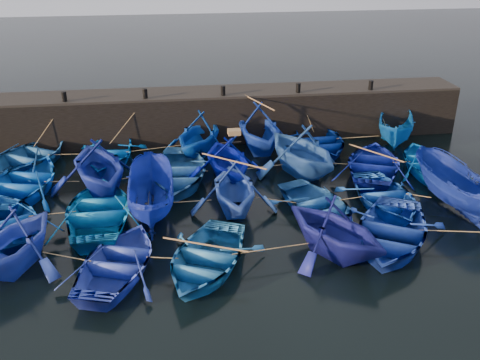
{
  "coord_description": "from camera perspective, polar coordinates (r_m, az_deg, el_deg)",
  "views": [
    {
      "loc": [
        -2.85,
        -17.35,
        10.36
      ],
      "look_at": [
        0.0,
        3.2,
        0.7
      ],
      "focal_mm": 40.0,
      "sensor_mm": 36.0,
      "label": 1
    }
  ],
  "objects": [
    {
      "name": "boat_15",
      "position": [
        21.35,
        -9.55,
        -1.58
      ],
      "size": [
        1.86,
        4.89,
        1.89
      ],
      "primitive_type": "imported",
      "rotation": [
        0.0,
        0.0,
        3.14
      ],
      "color": "navy",
      "rests_on": "ground"
    },
    {
      "name": "boat_1",
      "position": [
        26.94,
        -13.93,
        2.74
      ],
      "size": [
        3.94,
        5.17,
        1.0
      ],
      "primitive_type": "imported",
      "rotation": [
        0.0,
        0.0,
        -0.1
      ],
      "color": "blue",
      "rests_on": "ground"
    },
    {
      "name": "boat_9",
      "position": [
        24.01,
        -1.33,
        2.33
      ],
      "size": [
        4.24,
        4.74,
        2.24
      ],
      "primitive_type": "imported",
      "rotation": [
        0.0,
        0.0,
        3.29
      ],
      "color": "#010EA4",
      "rests_on": "ground"
    },
    {
      "name": "boat_17",
      "position": [
        21.68,
        8.32,
        -2.53
      ],
      "size": [
        4.38,
        5.1,
        0.89
      ],
      "primitive_type": "imported",
      "rotation": [
        0.0,
        0.0,
        0.36
      ],
      "color": "#184B8C",
      "rests_on": "ground"
    },
    {
      "name": "bollard_0",
      "position": [
        28.44,
        -18.24,
        8.45
      ],
      "size": [
        0.24,
        0.24,
        0.5
      ],
      "primitive_type": "cylinder",
      "color": "black",
      "rests_on": "quay_top"
    },
    {
      "name": "loose_oars",
      "position": [
        22.54,
        3.7,
        2.38
      ],
      "size": [
        10.7,
        12.53,
        1.65
      ],
      "color": "#99724C",
      "rests_on": "ground"
    },
    {
      "name": "boat_13",
      "position": [
        22.12,
        -23.86,
        -3.81
      ],
      "size": [
        5.36,
        5.98,
        1.02
      ],
      "primitive_type": "imported",
      "rotation": [
        0.0,
        0.0,
        3.61
      ],
      "color": "navy",
      "rests_on": "ground"
    },
    {
      "name": "ground",
      "position": [
        20.41,
        1.24,
        -5.55
      ],
      "size": [
        120.0,
        120.0,
        0.0
      ],
      "primitive_type": "plane",
      "color": "black",
      "rests_on": "ground"
    },
    {
      "name": "boat_23",
      "position": [
        18.76,
        10.1,
        -5.02
      ],
      "size": [
        5.34,
        5.51,
        2.22
      ],
      "primitive_type": "imported",
      "rotation": [
        0.0,
        0.0,
        0.58
      ],
      "color": "navy",
      "rests_on": "ground"
    },
    {
      "name": "boat_5",
      "position": [
        29.52,
        16.32,
        5.3
      ],
      "size": [
        3.52,
        5.09,
        1.84
      ],
      "primitive_type": "imported",
      "rotation": [
        0.0,
        0.0,
        -0.4
      ],
      "color": "#084D92",
      "rests_on": "ground"
    },
    {
      "name": "boat_6",
      "position": [
        24.8,
        -22.16,
        -0.26
      ],
      "size": [
        5.06,
        6.19,
        1.12
      ],
      "primitive_type": "imported",
      "rotation": [
        0.0,
        0.0,
        2.9
      ],
      "color": "#053F9E",
      "rests_on": "ground"
    },
    {
      "name": "boat_4",
      "position": [
        28.16,
        8.5,
        4.2
      ],
      "size": [
        3.73,
        5.04,
        1.01
      ],
      "primitive_type": "imported",
      "rotation": [
        0.0,
        0.0,
        0.05
      ],
      "color": "navy",
      "rests_on": "ground"
    },
    {
      "name": "quay_wall",
      "position": [
        29.44,
        -1.97,
        6.93
      ],
      "size": [
        26.0,
        2.5,
        2.5
      ],
      "primitive_type": "cube",
      "color": "black",
      "rests_on": "ground"
    },
    {
      "name": "quay_top",
      "position": [
        29.06,
        -2.01,
        9.39
      ],
      "size": [
        26.0,
        2.5,
        0.12
      ],
      "primitive_type": "cube",
      "color": "black",
      "rests_on": "quay_wall"
    },
    {
      "name": "boat_0",
      "position": [
        27.73,
        -21.62,
        2.39
      ],
      "size": [
        5.9,
        6.34,
        1.07
      ],
      "primitive_type": "imported",
      "rotation": [
        0.0,
        0.0,
        2.57
      ],
      "color": "navy",
      "rests_on": "ground"
    },
    {
      "name": "wooden_crate",
      "position": [
        23.6,
        -0.63,
        5.14
      ],
      "size": [
        0.56,
        0.43,
        0.22
      ],
      "primitive_type": "cube",
      "color": "olive",
      "rests_on": "boat_9"
    },
    {
      "name": "boat_2",
      "position": [
        27.08,
        -4.39,
        4.96
      ],
      "size": [
        5.19,
        5.47,
        2.26
      ],
      "primitive_type": "imported",
      "rotation": [
        0.0,
        0.0,
        -0.45
      ],
      "color": "#043598",
      "rests_on": "ground"
    },
    {
      "name": "boat_11",
      "position": [
        25.68,
        14.14,
        1.67
      ],
      "size": [
        5.37,
        6.14,
        1.06
      ],
      "primitive_type": "imported",
      "rotation": [
        0.0,
        0.0,
        2.74
      ],
      "color": "navy",
      "rests_on": "ground"
    },
    {
      "name": "boat_12",
      "position": [
        26.79,
        19.4,
        1.82
      ],
      "size": [
        3.75,
        4.88,
        0.94
      ],
      "primitive_type": "imported",
      "rotation": [
        0.0,
        0.0,
        3.02
      ],
      "color": "#0355B6",
      "rests_on": "ground"
    },
    {
      "name": "bollard_4",
      "position": [
        30.0,
        13.78,
        9.8
      ],
      "size": [
        0.24,
        0.24,
        0.5
      ],
      "primitive_type": "cylinder",
      "color": "black",
      "rests_on": "quay_top"
    },
    {
      "name": "boat_7",
      "position": [
        23.72,
        -14.86,
        1.61
      ],
      "size": [
        5.5,
        5.95,
        2.58
      ],
      "primitive_type": "imported",
      "rotation": [
        0.0,
        0.0,
        3.44
      ],
      "color": "navy",
      "rests_on": "ground"
    },
    {
      "name": "boat_14",
      "position": [
        21.48,
        -14.72,
        -3.11
      ],
      "size": [
        3.92,
        5.39,
        1.1
      ],
      "primitive_type": "imported",
      "rotation": [
        0.0,
        0.0,
        3.17
      ],
      "color": "#0966B6",
      "rests_on": "ground"
    },
    {
      "name": "boat_18",
      "position": [
        22.75,
        15.21,
        -1.73
      ],
      "size": [
        3.45,
        4.7,
        0.95
      ],
      "primitive_type": "imported",
      "rotation": [
        0.0,
        0.0,
        0.04
      ],
      "color": "#1145AC",
      "rests_on": "ground"
    },
    {
      "name": "boat_21",
      "position": [
        18.31,
        -12.77,
        -8.44
      ],
      "size": [
        4.49,
        5.32,
        0.94
      ],
      "primitive_type": "imported",
      "rotation": [
        0.0,
        0.0,
        2.83
      ],
      "color": "#2336A6",
      "rests_on": "ground"
    },
    {
      "name": "bollard_1",
      "position": [
        27.99,
        -10.09,
        9.07
      ],
      "size": [
        0.24,
        0.24,
        0.5
      ],
      "primitive_type": "cylinder",
      "color": "black",
      "rests_on": "quay_top"
    },
    {
      "name": "bollard_2",
      "position": [
        28.12,
        -1.82,
        9.51
      ],
      "size": [
        0.24,
        0.24,
        0.5
      ],
      "primitive_type": "cylinder",
      "color": "black",
      "rests_on": "quay_top"
    },
    {
      "name": "boat_19",
      "position": [
        23.33,
        21.85,
        -0.73
      ],
      "size": [
        2.63,
        5.16,
        1.91
      ],
      "primitive_type": "imported",
      "rotation": [
        0.0,
        0.0,
        3.3
      ],
      "color": "navy",
      "rests_on": "ground"
    },
    {
      "name": "mooring_ropes",
      "position": [
        24.44,
        -1.06,
        2.12
      ],
      "size": [
        18.73,
        11.83,
        2.1
      ],
      "color": "tan",
      "rests_on": "ground"
    },
    {
      "name": "boat_24",
      "position": [
        20.08,
        15.77,
        -5.35
      ],
      "size": [
        5.8,
        6.36,
        1.08
      ],
      "primitive_type": "imported",
      "rotation": [
        0.0,
        0.0,
        -0.51
      ],
      "color": "#19389F",
      "rests_on": "ground"
    },
    {
      "name": "boat_8",
      "position": [
        24.19,
        -6.68,
        0.89
      ],
      "size": [
        4.41,
        5.77,
        1.12
      ],
      "primitive_type": "imported",
      "rotation": [
        0.0,
        0.0,
        -0.11
      ],
      "color": "#2A65A4",
      "rests_on": "ground"
    },
    {
      "name": "boat_22",
      "position": [
        18.03,
        -3.71,
        -8.29
      ],
      "size": [
        5.01,
        5.68,
        0.98
      ],
      "primitive_type": "imported",
      "rotation": [
        0.0,
        0.0,
        -0.43
      ],
      "color": "#1B5E97",
      "rests_on": "ground"
    },
    {
      "name": "boat_20",
      "position": [
        19.31,
        -23.16,
        -5.93
      ],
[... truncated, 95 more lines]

